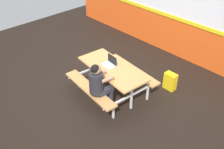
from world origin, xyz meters
TOP-DOWN VIEW (x-y plane):
  - ground_plane at (0.00, 0.00)m, footprint 10.00×10.00m
  - accent_backdrop at (0.00, 2.71)m, footprint 8.00×0.14m
  - picnic_table_main at (0.33, 0.00)m, footprint 1.83×1.71m
  - student_nearer at (0.55, -0.58)m, footprint 0.39×0.54m
  - laptop_silver at (0.20, 0.05)m, footprint 0.34×0.25m
  - backpack_dark at (1.18, 1.18)m, footprint 0.30×0.22m

SIDE VIEW (x-z plane):
  - ground_plane at x=0.00m, z-range -0.02..0.00m
  - backpack_dark at x=1.18m, z-range 0.00..0.44m
  - picnic_table_main at x=0.33m, z-range 0.20..0.94m
  - student_nearer at x=0.55m, z-range 0.10..1.31m
  - laptop_silver at x=0.20m, z-range 0.67..0.90m
  - accent_backdrop at x=0.00m, z-range -0.05..2.55m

